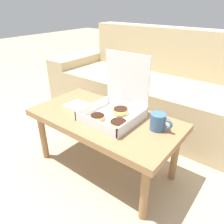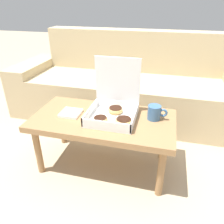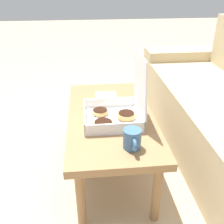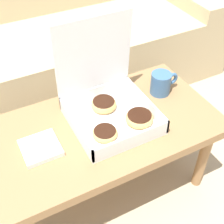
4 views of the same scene
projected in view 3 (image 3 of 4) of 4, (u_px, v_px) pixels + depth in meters
ground_plane at (124, 167)px, 1.70m from camera, size 12.00×12.00×0.00m
coffee_table at (111, 122)px, 1.52m from camera, size 0.94×0.48×0.39m
pastry_box at (118, 110)px, 1.41m from camera, size 0.31×0.31×0.37m
coffee_mug at (132, 139)px, 1.20m from camera, size 0.13×0.08×0.10m
napkin_stack at (106, 97)px, 1.70m from camera, size 0.13×0.13×0.02m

